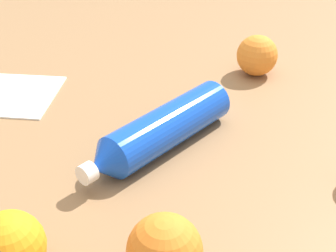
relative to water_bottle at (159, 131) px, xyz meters
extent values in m
plane|color=olive|center=(-0.03, 0.06, -0.03)|extent=(2.40, 2.40, 0.00)
cylinder|color=blue|center=(0.01, 0.02, 0.00)|extent=(0.17, 0.23, 0.06)
cone|color=blue|center=(-0.05, -0.10, 0.00)|extent=(0.07, 0.06, 0.06)
cylinder|color=white|center=(-0.07, -0.12, 0.00)|extent=(0.03, 0.03, 0.03)
sphere|color=orange|center=(0.12, 0.30, 0.01)|extent=(0.08, 0.08, 0.08)
sphere|color=orange|center=(0.07, -0.24, 0.01)|extent=(0.08, 0.08, 0.08)
sphere|color=orange|center=(-0.10, -0.27, 0.01)|extent=(0.08, 0.08, 0.08)
cube|color=white|center=(-0.30, 0.10, -0.03)|extent=(0.17, 0.18, 0.01)
camera|label=1|loc=(0.16, -0.62, 0.40)|focal=54.13mm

